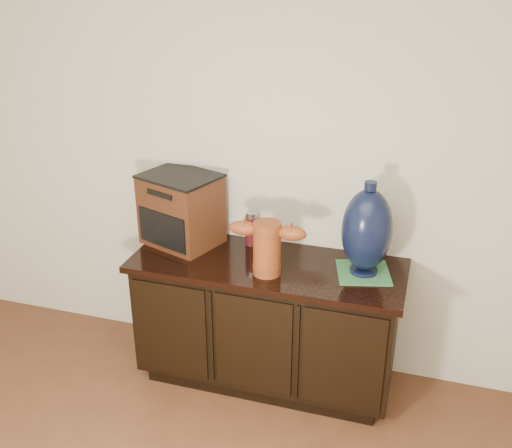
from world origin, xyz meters
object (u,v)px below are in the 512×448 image
(lamp_base, at_px, (367,231))
(spray_can, at_px, (251,229))
(terracotta_vessel, at_px, (267,245))
(tv_radio, at_px, (181,209))
(sideboard, at_px, (267,321))

(lamp_base, height_order, spray_can, lamp_base)
(terracotta_vessel, xyz_separation_m, tv_radio, (-0.56, 0.21, 0.04))
(terracotta_vessel, bearing_deg, tv_radio, 156.19)
(sideboard, xyz_separation_m, lamp_base, (0.50, 0.03, 0.61))
(tv_radio, distance_m, lamp_base, 1.04)
(terracotta_vessel, height_order, spray_can, terracotta_vessel)
(tv_radio, height_order, spray_can, tv_radio)
(sideboard, relative_size, tv_radio, 3.02)
(lamp_base, bearing_deg, terracotta_vessel, -163.05)
(tv_radio, bearing_deg, terracotta_vessel, -1.71)
(sideboard, height_order, terracotta_vessel, terracotta_vessel)
(terracotta_vessel, xyz_separation_m, lamp_base, (0.48, 0.14, 0.08))
(sideboard, bearing_deg, lamp_base, 3.95)
(terracotta_vessel, xyz_separation_m, spray_can, (-0.18, 0.30, -0.06))
(sideboard, height_order, tv_radio, tv_radio)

